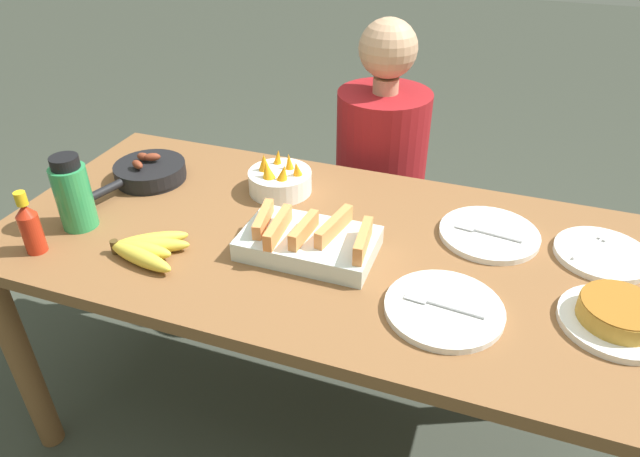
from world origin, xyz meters
name	(u,v)px	position (x,y,z in m)	size (l,w,h in m)	color
ground_plane	(320,422)	(0.00, 0.00, 0.00)	(14.00, 14.00, 0.00)	#383D33
dining_table	(320,269)	(0.00, 0.00, 0.63)	(1.68, 0.81, 0.73)	brown
banana_bunch	(145,249)	(-0.38, -0.21, 0.75)	(0.21, 0.18, 0.04)	gold
melon_tray	(309,241)	(-0.01, -0.07, 0.76)	(0.33, 0.20, 0.10)	silver
skillet	(149,172)	(-0.59, 0.12, 0.76)	(0.21, 0.36, 0.08)	black
frittata_plate_center	(618,316)	(0.69, -0.10, 0.76)	(0.23, 0.23, 0.06)	white
empty_plate_near_front	(602,254)	(0.68, 0.16, 0.74)	(0.23, 0.23, 0.02)	white
empty_plate_far_left	(444,309)	(0.35, -0.18, 0.74)	(0.26, 0.26, 0.02)	white
empty_plate_far_right	(489,234)	(0.41, 0.15, 0.74)	(0.25, 0.25, 0.02)	white
fruit_bowl_mango	(280,180)	(-0.19, 0.19, 0.77)	(0.18, 0.18, 0.11)	white
water_bottle	(73,194)	(-0.62, -0.16, 0.83)	(0.09, 0.09, 0.20)	#2D9351
hot_sauce_bottle	(30,226)	(-0.65, -0.29, 0.80)	(0.05, 0.05, 0.17)	#B72814
person_figure	(379,205)	(0.00, 0.64, 0.47)	(0.35, 0.35, 1.14)	black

